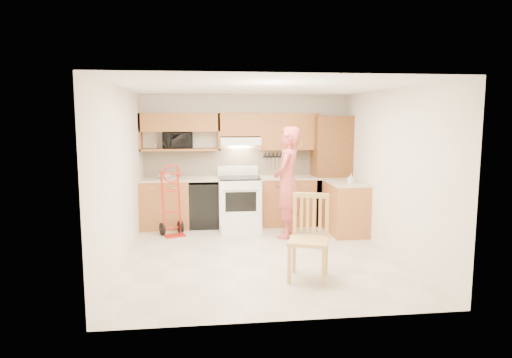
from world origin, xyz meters
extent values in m
cube|color=beige|center=(0.00, 0.00, -0.01)|extent=(4.00, 4.50, 0.02)
cube|color=white|center=(0.00, 0.00, 2.51)|extent=(4.00, 4.50, 0.02)
cube|color=white|center=(0.00, 2.26, 1.25)|extent=(4.00, 0.02, 2.50)
cube|color=white|center=(0.00, -2.26, 1.25)|extent=(4.00, 0.02, 2.50)
cube|color=white|center=(-2.01, 0.00, 1.25)|extent=(0.02, 4.50, 2.50)
cube|color=white|center=(2.01, 0.00, 1.25)|extent=(0.02, 4.50, 2.50)
cube|color=beige|center=(0.00, 2.23, 1.20)|extent=(3.92, 0.03, 0.55)
cube|color=#A16531|center=(-1.55, 1.95, 0.45)|extent=(0.90, 0.60, 0.90)
cube|color=black|center=(-0.80, 1.95, 0.42)|extent=(0.60, 0.60, 0.85)
cube|color=#A16531|center=(0.83, 1.95, 0.45)|extent=(1.14, 0.60, 0.90)
cube|color=#B8AE98|center=(-1.25, 1.95, 0.92)|extent=(1.50, 0.63, 0.04)
cube|color=#B8AE98|center=(0.83, 1.95, 0.92)|extent=(1.14, 0.63, 0.04)
cube|color=#A16531|center=(1.70, 1.15, 0.45)|extent=(0.60, 1.00, 0.90)
cube|color=#B8AE98|center=(1.70, 1.15, 0.92)|extent=(0.63, 1.00, 0.04)
cube|color=brown|center=(1.65, 1.95, 1.05)|extent=(0.70, 0.60, 2.10)
cube|color=#A16531|center=(-1.25, 2.08, 1.98)|extent=(1.50, 0.33, 0.34)
cube|color=#A16531|center=(-1.25, 2.08, 1.47)|extent=(1.50, 0.33, 0.04)
cube|color=#A16531|center=(-0.12, 2.08, 1.94)|extent=(0.76, 0.33, 0.44)
cube|color=#A16531|center=(0.83, 2.08, 1.80)|extent=(1.14, 0.33, 0.70)
cube|color=white|center=(-0.12, 2.02, 1.63)|extent=(0.76, 0.46, 0.14)
imported|color=black|center=(-1.30, 2.08, 1.65)|extent=(0.59, 0.42, 0.31)
imported|color=#BD4743|center=(0.61, 1.01, 0.96)|extent=(0.71, 0.83, 1.92)
imported|color=white|center=(1.70, 0.90, 1.02)|extent=(0.10, 0.10, 0.17)
imported|color=white|center=(-1.55, 1.95, 0.97)|extent=(0.27, 0.27, 0.06)
camera|label=1|loc=(-0.87, -6.60, 2.08)|focal=31.83mm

